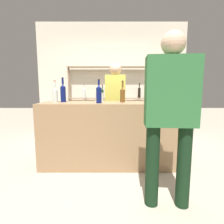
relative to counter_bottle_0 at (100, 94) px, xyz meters
The scene contains 13 objects.
ground_plane 1.13m from the counter_bottle_0, 34.64° to the left, with size 16.00×16.00×0.00m, color #B2A893.
bar_counter 0.66m from the counter_bottle_0, 34.64° to the left, with size 2.11×0.62×0.97m, color #997551.
back_wall 2.06m from the counter_bottle_0, 84.97° to the left, with size 3.71×0.12×2.80m, color beige.
back_shelf 1.86m from the counter_bottle_0, 84.71° to the left, with size 2.17×0.18×1.72m.
counter_bottle_0 is the anchor object (origin of this frame).
counter_bottle_1 0.68m from the counter_bottle_0, 169.07° to the left, with size 0.07×0.07×0.33m.
counter_bottle_2 0.39m from the counter_bottle_0, 25.14° to the left, with size 0.08×0.08×0.33m.
counter_bottle_3 0.84m from the counter_bottle_0, 18.45° to the left, with size 0.09×0.09×0.37m.
counter_bottle_4 0.61m from the counter_bottle_0, 160.29° to the left, with size 0.08×0.08×0.38m.
wine_glass 0.89m from the counter_bottle_0, 11.45° to the left, with size 0.08×0.08×0.14m.
cork_jar 0.23m from the counter_bottle_0, 91.64° to the left, with size 0.13×0.13×0.15m.
customer_right 1.15m from the counter_bottle_0, 49.20° to the right, with size 0.50×0.25×1.71m.
server_behind_counter 0.91m from the counter_bottle_0, 73.51° to the left, with size 0.40×0.22×1.66m.
Camera 1 is at (0.01, -2.64, 1.18)m, focal length 28.00 mm.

